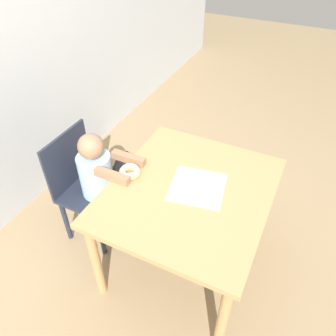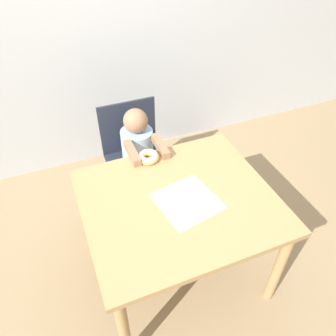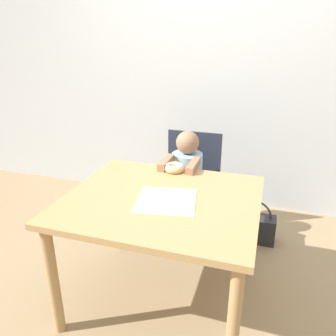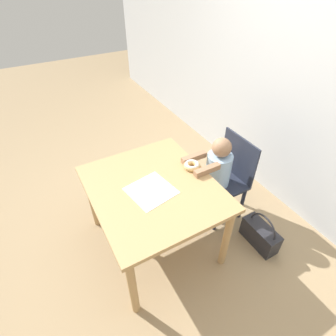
{
  "view_description": "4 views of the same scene",
  "coord_description": "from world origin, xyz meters",
  "px_view_note": "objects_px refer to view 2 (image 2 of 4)",
  "views": [
    {
      "loc": [
        -1.32,
        -0.5,
        2.06
      ],
      "look_at": [
        -0.01,
        0.14,
        0.83
      ],
      "focal_mm": 35.0,
      "sensor_mm": 36.0,
      "label": 1
    },
    {
      "loc": [
        -0.53,
        -1.14,
        2.04
      ],
      "look_at": [
        -0.01,
        0.14,
        0.83
      ],
      "focal_mm": 35.0,
      "sensor_mm": 36.0,
      "label": 2
    },
    {
      "loc": [
        0.53,
        -1.54,
        1.53
      ],
      "look_at": [
        -0.01,
        0.14,
        0.83
      ],
      "focal_mm": 35.0,
      "sensor_mm": 36.0,
      "label": 3
    },
    {
      "loc": [
        1.34,
        -0.62,
        2.1
      ],
      "look_at": [
        -0.01,
        0.14,
        0.83
      ],
      "focal_mm": 28.0,
      "sensor_mm": 36.0,
      "label": 4
    }
  ],
  "objects_px": {
    "chair": "(134,155)",
    "child_figure": "(139,162)",
    "handbag": "(190,167)",
    "donut": "(148,157)"
  },
  "relations": [
    {
      "from": "chair",
      "to": "child_figure",
      "type": "height_order",
      "value": "child_figure"
    },
    {
      "from": "chair",
      "to": "handbag",
      "type": "bearing_deg",
      "value": 4.47
    },
    {
      "from": "chair",
      "to": "donut",
      "type": "bearing_deg",
      "value": -91.97
    },
    {
      "from": "chair",
      "to": "child_figure",
      "type": "distance_m",
      "value": 0.12
    },
    {
      "from": "child_figure",
      "to": "handbag",
      "type": "relative_size",
      "value": 2.53
    },
    {
      "from": "chair",
      "to": "handbag",
      "type": "relative_size",
      "value": 2.35
    },
    {
      "from": "child_figure",
      "to": "handbag",
      "type": "bearing_deg",
      "value": 17.13
    },
    {
      "from": "chair",
      "to": "donut",
      "type": "xyz_separation_m",
      "value": [
        -0.01,
        -0.4,
        0.29
      ]
    },
    {
      "from": "donut",
      "to": "handbag",
      "type": "xyz_separation_m",
      "value": [
        0.53,
        0.44,
        -0.62
      ]
    },
    {
      "from": "donut",
      "to": "child_figure",
      "type": "bearing_deg",
      "value": 87.2
    }
  ]
}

